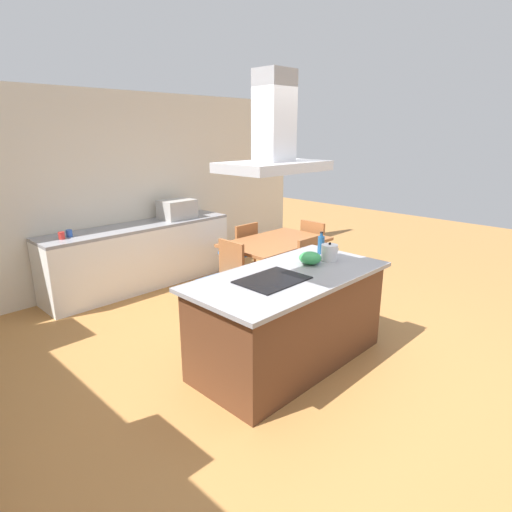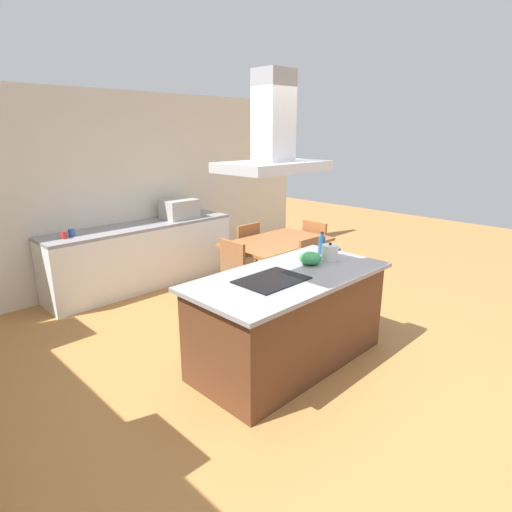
{
  "view_description": "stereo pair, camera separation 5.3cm",
  "coord_description": "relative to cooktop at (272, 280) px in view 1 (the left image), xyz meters",
  "views": [
    {
      "loc": [
        -2.86,
        -2.36,
        2.17
      ],
      "look_at": [
        -0.04,
        0.4,
        1.0
      ],
      "focal_mm": 29.73,
      "sensor_mm": 36.0,
      "label": 1
    },
    {
      "loc": [
        -2.83,
        -2.4,
        2.17
      ],
      "look_at": [
        -0.04,
        0.4,
        1.0
      ],
      "focal_mm": 29.73,
      "sensor_mm": 36.0,
      "label": 2
    }
  ],
  "objects": [
    {
      "name": "chair_at_left_end",
      "position": [
        0.59,
        1.31,
        -0.4
      ],
      "size": [
        0.42,
        0.42,
        0.89
      ],
      "color": "#2D6BB7",
      "rests_on": "ground"
    },
    {
      "name": "chair_at_right_end",
      "position": [
        2.42,
        1.31,
        -0.4
      ],
      "size": [
        0.42,
        0.42,
        0.89
      ],
      "color": "#2D6BB7",
      "rests_on": "ground"
    },
    {
      "name": "coffee_mug_red",
      "position": [
        -0.7,
        2.83,
        0.04
      ],
      "size": [
        0.08,
        0.08,
        0.09
      ],
      "primitive_type": "cylinder",
      "color": "red",
      "rests_on": "back_counter"
    },
    {
      "name": "olive_oil_bottle",
      "position": [
        0.99,
        0.2,
        0.1
      ],
      "size": [
        0.07,
        0.07,
        0.24
      ],
      "color": "navy",
      "rests_on": "kitchen_island"
    },
    {
      "name": "range_hood",
      "position": [
        0.0,
        0.0,
        1.2
      ],
      "size": [
        0.9,
        0.55,
        0.78
      ],
      "color": "#ADADB2"
    },
    {
      "name": "back_counter",
      "position": [
        0.38,
        2.88,
        -0.46
      ],
      "size": [
        2.75,
        0.62,
        0.9
      ],
      "color": "white",
      "rests_on": "ground"
    },
    {
      "name": "kitchen_island",
      "position": [
        0.24,
        0.0,
        -0.45
      ],
      "size": [
        1.98,
        0.99,
        0.9
      ],
      "color": "#59331E",
      "rests_on": "ground"
    },
    {
      "name": "chair_facing_island",
      "position": [
        1.51,
        0.64,
        -0.4
      ],
      "size": [
        0.42,
        0.42,
        0.89
      ],
      "color": "#2D6BB7",
      "rests_on": "ground"
    },
    {
      "name": "coffee_mug_blue",
      "position": [
        -0.59,
        2.88,
        0.04
      ],
      "size": [
        0.08,
        0.08,
        0.09
      ],
      "primitive_type": "cylinder",
      "color": "#2D56B2",
      "rests_on": "back_counter"
    },
    {
      "name": "tea_kettle",
      "position": [
        0.85,
        -0.01,
        0.08
      ],
      "size": [
        0.22,
        0.17,
        0.19
      ],
      "color": "silver",
      "rests_on": "kitchen_island"
    },
    {
      "name": "wall_back",
      "position": [
        0.24,
        3.25,
        0.44
      ],
      "size": [
        7.2,
        0.1,
        2.7
      ],
      "primitive_type": "cube",
      "color": "beige",
      "rests_on": "ground"
    },
    {
      "name": "countertop_microwave",
      "position": [
        1.04,
        2.88,
        0.13
      ],
      "size": [
        0.5,
        0.38,
        0.28
      ],
      "primitive_type": "cube",
      "color": "#B2AFAA",
      "rests_on": "back_counter"
    },
    {
      "name": "mixing_bowl",
      "position": [
        0.62,
        0.06,
        0.06
      ],
      "size": [
        0.22,
        0.22,
        0.12
      ],
      "primitive_type": "ellipsoid",
      "color": "#33934C",
      "rests_on": "kitchen_island"
    },
    {
      "name": "chair_facing_back_wall",
      "position": [
        1.51,
        1.97,
        -0.4
      ],
      "size": [
        0.42,
        0.42,
        0.89
      ],
      "color": "#2D6BB7",
      "rests_on": "ground"
    },
    {
      "name": "dining_table",
      "position": [
        1.51,
        1.31,
        -0.24
      ],
      "size": [
        1.4,
        0.9,
        0.75
      ],
      "color": "#995B33",
      "rests_on": "ground"
    },
    {
      "name": "cooktop",
      "position": [
        0.0,
        0.0,
        0.0
      ],
      "size": [
        0.6,
        0.44,
        0.01
      ],
      "primitive_type": "cube",
      "color": "black",
      "rests_on": "kitchen_island"
    },
    {
      "name": "ground",
      "position": [
        0.24,
        1.5,
        -0.91
      ],
      "size": [
        16.0,
        16.0,
        0.0
      ],
      "primitive_type": "plane",
      "color": "#AD753D"
    }
  ]
}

